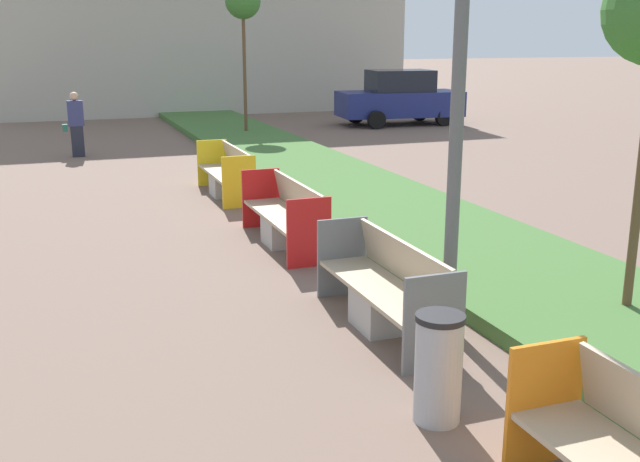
{
  "coord_description": "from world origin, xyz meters",
  "views": [
    {
      "loc": [
        -2.27,
        0.92,
        3.01
      ],
      "look_at": [
        0.9,
        9.54,
        0.6
      ],
      "focal_mm": 42.0,
      "sensor_mm": 36.0,
      "label": 1
    }
  ],
  "objects_px": {
    "bench_grey_frame": "(385,294)",
    "sapling_tree_far": "(243,3)",
    "bench_red_frame": "(285,220)",
    "bench_yellow_frame": "(227,177)",
    "litter_bin": "(438,368)",
    "parked_car_distant": "(400,98)",
    "pedestrian_walking": "(76,124)"
  },
  "relations": [
    {
      "from": "bench_grey_frame",
      "to": "sapling_tree_far",
      "type": "xyz_separation_m",
      "value": [
        2.55,
        15.5,
        3.54
      ]
    },
    {
      "from": "bench_red_frame",
      "to": "bench_yellow_frame",
      "type": "height_order",
      "value": "same"
    },
    {
      "from": "bench_yellow_frame",
      "to": "litter_bin",
      "type": "relative_size",
      "value": 2.52
    },
    {
      "from": "bench_grey_frame",
      "to": "parked_car_distant",
      "type": "height_order",
      "value": "parked_car_distant"
    },
    {
      "from": "pedestrian_walking",
      "to": "sapling_tree_far",
      "type": "bearing_deg",
      "value": 24.52
    },
    {
      "from": "sapling_tree_far",
      "to": "litter_bin",
      "type": "bearing_deg",
      "value": -99.75
    },
    {
      "from": "bench_grey_frame",
      "to": "parked_car_distant",
      "type": "bearing_deg",
      "value": 63.54
    },
    {
      "from": "bench_red_frame",
      "to": "litter_bin",
      "type": "height_order",
      "value": "bench_red_frame"
    },
    {
      "from": "bench_red_frame",
      "to": "bench_grey_frame",
      "type": "bearing_deg",
      "value": -90.02
    },
    {
      "from": "sapling_tree_far",
      "to": "parked_car_distant",
      "type": "distance_m",
      "value": 6.64
    },
    {
      "from": "bench_yellow_frame",
      "to": "parked_car_distant",
      "type": "height_order",
      "value": "parked_car_distant"
    },
    {
      "from": "bench_yellow_frame",
      "to": "bench_grey_frame",
      "type": "bearing_deg",
      "value": -90.0
    },
    {
      "from": "bench_red_frame",
      "to": "parked_car_distant",
      "type": "bearing_deg",
      "value": 57.88
    },
    {
      "from": "bench_yellow_frame",
      "to": "parked_car_distant",
      "type": "xyz_separation_m",
      "value": [
        8.34,
        9.57,
        0.54
      ]
    },
    {
      "from": "litter_bin",
      "to": "pedestrian_walking",
      "type": "distance_m",
      "value": 15.28
    },
    {
      "from": "litter_bin",
      "to": "sapling_tree_far",
      "type": "bearing_deg",
      "value": 80.25
    },
    {
      "from": "bench_grey_frame",
      "to": "bench_red_frame",
      "type": "height_order",
      "value": "same"
    },
    {
      "from": "pedestrian_walking",
      "to": "bench_grey_frame",
      "type": "bearing_deg",
      "value": -79.43
    },
    {
      "from": "sapling_tree_far",
      "to": "parked_car_distant",
      "type": "xyz_separation_m",
      "value": [
        5.79,
        1.26,
        -3.0
      ]
    },
    {
      "from": "bench_grey_frame",
      "to": "pedestrian_walking",
      "type": "relative_size",
      "value": 1.4
    },
    {
      "from": "pedestrian_walking",
      "to": "bench_red_frame",
      "type": "bearing_deg",
      "value": -75.78
    },
    {
      "from": "bench_yellow_frame",
      "to": "litter_bin",
      "type": "xyz_separation_m",
      "value": [
        -0.44,
        -9.13,
        0.08
      ]
    },
    {
      "from": "bench_yellow_frame",
      "to": "pedestrian_walking",
      "type": "bearing_deg",
      "value": 112.27
    },
    {
      "from": "bench_grey_frame",
      "to": "bench_red_frame",
      "type": "bearing_deg",
      "value": 89.98
    },
    {
      "from": "bench_yellow_frame",
      "to": "sapling_tree_far",
      "type": "height_order",
      "value": "sapling_tree_far"
    },
    {
      "from": "bench_grey_frame",
      "to": "bench_yellow_frame",
      "type": "height_order",
      "value": "same"
    },
    {
      "from": "bench_yellow_frame",
      "to": "sapling_tree_far",
      "type": "bearing_deg",
      "value": 72.92
    },
    {
      "from": "bench_red_frame",
      "to": "litter_bin",
      "type": "bearing_deg",
      "value": -94.69
    },
    {
      "from": "bench_red_frame",
      "to": "parked_car_distant",
      "type": "relative_size",
      "value": 0.54
    },
    {
      "from": "bench_grey_frame",
      "to": "bench_yellow_frame",
      "type": "relative_size",
      "value": 1.01
    },
    {
      "from": "bench_red_frame",
      "to": "pedestrian_walking",
      "type": "distance_m",
      "value": 10.05
    },
    {
      "from": "litter_bin",
      "to": "pedestrian_walking",
      "type": "relative_size",
      "value": 0.55
    }
  ]
}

